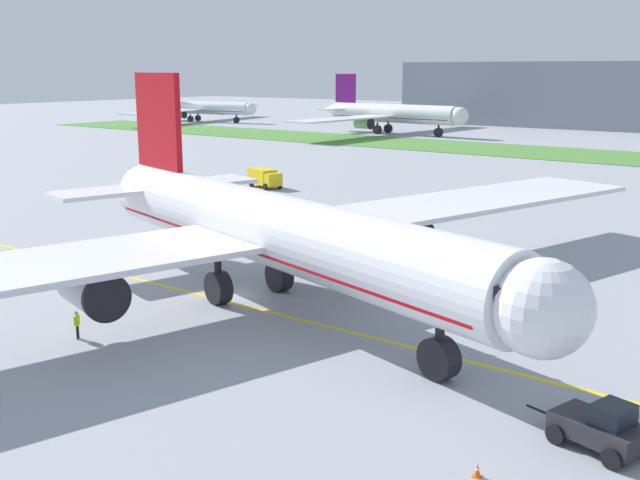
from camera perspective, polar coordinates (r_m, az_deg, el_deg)
The scene contains 12 objects.
ground_plane at distance 54.29m, azimuth -6.23°, elevation -4.23°, with size 600.00×600.00×0.00m, color #9399A0.
apron_taxi_line at distance 53.31m, azimuth -7.27°, elevation -4.57°, with size 280.00×0.36×0.01m, color yellow.
grass_median_strip at distance 148.66m, azimuth 22.96°, elevation 5.67°, with size 320.00×24.00×0.10m, color #4C8438.
airliner_foreground at distance 50.63m, azimuth -3.93°, elevation 0.75°, with size 47.19×76.16×15.56m.
pushback_tug at distance 34.94m, azimuth 20.49°, elevation -13.12°, with size 5.71×3.35×2.22m.
ground_crew_wingwalker_port at distance 47.58m, azimuth -17.90°, elevation -5.93°, with size 0.49×0.51×1.72m.
traffic_cone_near_nose at distance 31.84m, azimuth 11.81°, elevation -16.67°, with size 0.36×0.36×0.58m.
service_truck_baggage_loader at distance 110.92m, azimuth -12.62°, elevation 5.05°, with size 6.09×4.68×2.75m.
service_truck_fuel_bowser at distance 103.65m, azimuth -4.20°, elevation 4.74°, with size 5.93×3.83×2.51m.
parked_airliner_far_left at distance 240.22m, azimuth -9.12°, elevation 9.83°, with size 40.00×64.68×12.40m.
parked_airliner_far_centre at distance 192.28m, azimuth 5.32°, elevation 9.48°, with size 43.49×68.69×14.75m.
terminal_building at distance 220.93m, azimuth 22.50°, elevation 10.04°, with size 130.14×20.00×18.00m, color gray.
Camera 1 is at (35.73, -37.70, 15.78)m, focal length 42.34 mm.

